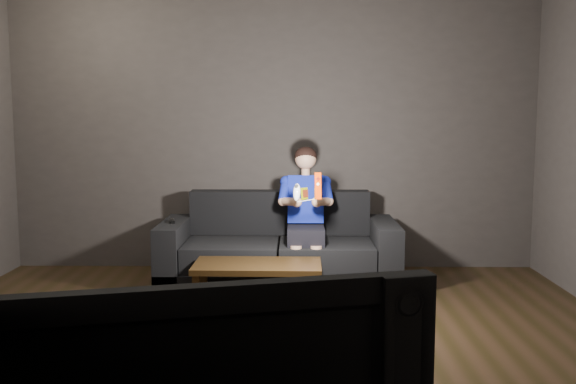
{
  "coord_description": "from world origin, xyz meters",
  "views": [
    {
      "loc": [
        0.21,
        -3.65,
        1.48
      ],
      "look_at": [
        0.15,
        1.55,
        0.85
      ],
      "focal_mm": 40.0,
      "sensor_mm": 36.0,
      "label": 1
    }
  ],
  "objects": [
    {
      "name": "sofa",
      "position": [
        0.07,
        1.86,
        0.26
      ],
      "size": [
        2.04,
        0.88,
        0.79
      ],
      "color": "black",
      "rests_on": "floor"
    },
    {
      "name": "wii_remote_black",
      "position": [
        -0.85,
        1.78,
        0.57
      ],
      "size": [
        0.07,
        0.15,
        0.03
      ],
      "color": "black",
      "rests_on": "sofa"
    },
    {
      "name": "coffee_table",
      "position": [
        -0.08,
        1.13,
        0.31
      ],
      "size": [
        0.98,
        0.5,
        0.35
      ],
      "color": "black",
      "rests_on": "floor"
    },
    {
      "name": "front_wall",
      "position": [
        0.0,
        -2.5,
        1.35
      ],
      "size": [
        5.0,
        0.04,
        2.7
      ],
      "primitive_type": "cube",
      "color": "#3A3433",
      "rests_on": "ground"
    },
    {
      "name": "child",
      "position": [
        0.3,
        1.81,
        0.7
      ],
      "size": [
        0.47,
        0.57,
        1.14
      ],
      "color": "black",
      "rests_on": "sofa"
    },
    {
      "name": "wii_remote_red",
      "position": [
        0.39,
        1.37,
        0.92
      ],
      "size": [
        0.06,
        0.08,
        0.22
      ],
      "color": "#BF2C01",
      "rests_on": "child"
    },
    {
      "name": "nunchuk_white",
      "position": [
        0.22,
        1.37,
        0.87
      ],
      "size": [
        0.07,
        0.1,
        0.15
      ],
      "color": "silver",
      "rests_on": "child"
    },
    {
      "name": "back_wall",
      "position": [
        0.0,
        2.5,
        1.35
      ],
      "size": [
        5.0,
        0.04,
        2.7
      ],
      "primitive_type": "cube",
      "color": "#3A3433",
      "rests_on": "ground"
    },
    {
      "name": "floor",
      "position": [
        0.0,
        0.0,
        0.0
      ],
      "size": [
        5.0,
        5.0,
        0.0
      ],
      "primitive_type": "plane",
      "color": "black",
      "rests_on": "ground"
    }
  ]
}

